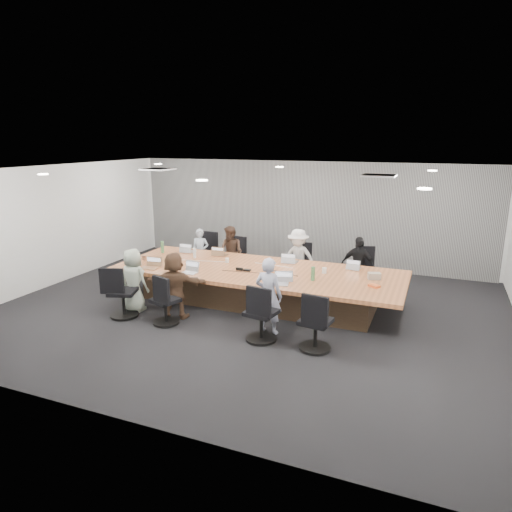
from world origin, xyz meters
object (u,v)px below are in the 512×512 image
at_px(person_2, 298,259).
at_px(mug_brown, 144,258).
at_px(laptop_3, 353,268).
at_px(bottle_green_right, 313,274).
at_px(laptop_5, 189,273).
at_px(chair_3, 360,273).
at_px(person_0, 200,252).
at_px(stapler, 240,269).
at_px(chair_7, 316,326).
at_px(bottle_green_left, 162,247).
at_px(chair_4, 123,296).
at_px(chair_2, 302,268).
at_px(snack_packet, 374,286).
at_px(person_6, 269,296).
at_px(person_3, 358,266).
at_px(person_1, 231,253).
at_px(chair_6, 261,317).
at_px(laptop_1, 221,255).
at_px(laptop_6, 279,284).
at_px(canvas_bag, 374,276).
at_px(laptop_4, 149,268).
at_px(chair_0, 207,256).
at_px(laptop_2, 291,262).
at_px(person_5, 175,285).
at_px(bottle_clear, 195,253).
at_px(conference_table, 258,285).
at_px(person_4, 133,280).
at_px(laptop_0, 189,251).
at_px(chair_5, 165,304).
at_px(chair_1, 237,261).

bearing_deg(person_2, mug_brown, -149.71).
relative_size(laptop_3, bottle_green_right, 1.04).
bearing_deg(laptop_5, chair_3, 42.16).
height_order(person_0, stapler, person_0).
xyz_separation_m(chair_7, bottle_green_left, (-4.35, 2.18, 0.46)).
xyz_separation_m(chair_4, bottle_green_left, (-0.51, 2.18, 0.45)).
distance_m(chair_2, stapler, 2.11).
bearing_deg(snack_packet, person_6, -147.57).
height_order(person_3, laptop_3, person_3).
xyz_separation_m(person_0, person_1, (0.86, 0.00, 0.07)).
xyz_separation_m(chair_6, laptop_1, (-2.00, 2.50, 0.32)).
height_order(laptop_6, canvas_bag, canvas_bag).
xyz_separation_m(person_1, laptop_6, (2.00, -2.15, 0.09)).
height_order(chair_2, laptop_4, laptop_4).
bearing_deg(chair_7, chair_0, 146.66).
distance_m(laptop_2, person_3, 1.49).
bearing_deg(person_5, laptop_2, -141.06).
bearing_deg(snack_packet, person_2, 140.06).
relative_size(person_3, bottle_green_right, 4.85).
xyz_separation_m(laptop_2, bottle_clear, (-2.16, -0.46, 0.10)).
xyz_separation_m(chair_0, chair_3, (3.95, 0.00, -0.03)).
height_order(chair_2, bottle_clear, bottle_clear).
relative_size(person_5, canvas_bag, 5.52).
distance_m(person_3, canvas_bag, 1.26).
relative_size(conference_table, laptop_3, 21.19).
distance_m(person_4, bottle_green_left, 1.92).
relative_size(chair_3, chair_7, 0.94).
bearing_deg(person_2, laptop_6, -79.59).
bearing_deg(laptop_3, laptop_1, 5.53).
height_order(laptop_4, bottle_clear, bottle_clear).
height_order(bottle_clear, stapler, bottle_clear).
bearing_deg(bottle_clear, chair_2, 32.17).
distance_m(laptop_0, mug_brown, 1.19).
bearing_deg(chair_4, chair_5, -18.79).
distance_m(chair_5, bottle_green_left, 2.68).
relative_size(chair_1, person_2, 0.53).
bearing_deg(chair_1, laptop_6, 134.91).
height_order(person_2, stapler, person_2).
distance_m(chair_5, person_5, 0.44).
bearing_deg(bottle_clear, laptop_3, 7.38).
distance_m(chair_0, chair_1, 0.86).
bearing_deg(person_6, laptop_6, -85.05).
distance_m(chair_4, canvas_bag, 4.89).
height_order(person_4, laptop_4, person_4).
bearing_deg(bottle_clear, person_5, -73.01).
bearing_deg(snack_packet, person_4, -166.87).
height_order(chair_1, bottle_green_right, bottle_green_right).
relative_size(person_3, person_4, 1.03).
height_order(person_6, laptop_6, person_6).
bearing_deg(chair_4, bottle_green_right, 3.28).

